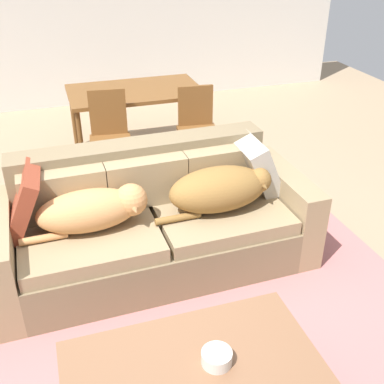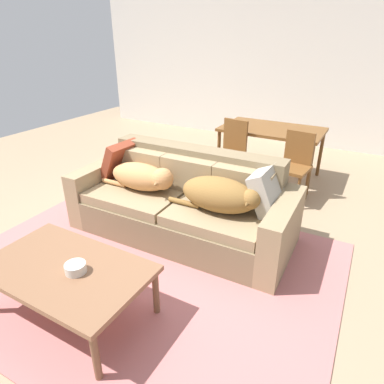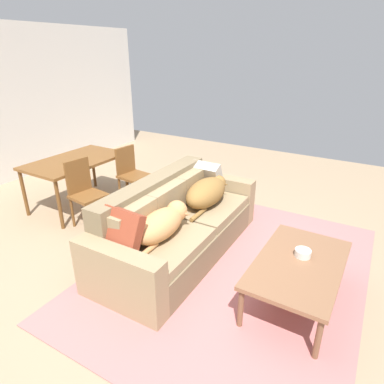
% 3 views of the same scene
% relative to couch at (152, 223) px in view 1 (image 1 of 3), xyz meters
% --- Properties ---
extents(ground_plane, '(10.00, 10.00, 0.00)m').
position_rel_couch_xyz_m(ground_plane, '(-0.18, -0.06, -0.33)').
color(ground_plane, tan).
extents(back_partition, '(8.00, 0.12, 2.70)m').
position_rel_couch_xyz_m(back_partition, '(-0.18, 3.94, 1.02)').
color(back_partition, silver).
rests_on(back_partition, ground).
extents(area_rug, '(3.47, 2.72, 0.01)m').
position_rel_couch_xyz_m(area_rug, '(0.00, -0.75, -0.33)').
color(area_rug, '#BD6D6B').
rests_on(area_rug, ground).
extents(couch, '(2.35, 1.02, 0.88)m').
position_rel_couch_xyz_m(couch, '(0.00, 0.00, 0.00)').
color(couch, '#7A684B').
rests_on(couch, ground).
extents(dog_on_left_cushion, '(0.88, 0.35, 0.30)m').
position_rel_couch_xyz_m(dog_on_left_cushion, '(-0.42, -0.12, 0.27)').
color(dog_on_left_cushion, tan).
rests_on(dog_on_left_cushion, couch).
extents(dog_on_right_cushion, '(0.91, 0.40, 0.32)m').
position_rel_couch_xyz_m(dog_on_right_cushion, '(0.49, -0.14, 0.29)').
color(dog_on_right_cushion, olive).
rests_on(dog_on_right_cushion, couch).
extents(throw_pillow_by_left_arm, '(0.30, 0.47, 0.45)m').
position_rel_couch_xyz_m(throw_pillow_by_left_arm, '(-0.87, 0.04, 0.33)').
color(throw_pillow_by_left_arm, brown).
rests_on(throw_pillow_by_left_arm, couch).
extents(throw_pillow_by_right_arm, '(0.32, 0.43, 0.45)m').
position_rel_couch_xyz_m(throw_pillow_by_right_arm, '(0.87, 0.08, 0.32)').
color(throw_pillow_by_right_arm, '#B0A99C').
rests_on(throw_pillow_by_right_arm, couch).
extents(coffee_table, '(1.24, 0.74, 0.44)m').
position_rel_couch_xyz_m(coffee_table, '(-0.14, -1.46, 0.07)').
color(coffee_table, brown).
rests_on(coffee_table, ground).
extents(bowl_on_coffee_table, '(0.15, 0.15, 0.07)m').
position_rel_couch_xyz_m(bowl_on_coffee_table, '(-0.03, -1.46, 0.15)').
color(bowl_on_coffee_table, silver).
rests_on(bowl_on_coffee_table, coffee_table).
extents(dining_table, '(1.42, 0.86, 0.74)m').
position_rel_couch_xyz_m(dining_table, '(0.31, 2.00, 0.34)').
color(dining_table, brown).
rests_on(dining_table, ground).
extents(dining_chair_near_left, '(0.45, 0.45, 0.92)m').
position_rel_couch_xyz_m(dining_chair_near_left, '(-0.08, 1.42, 0.18)').
color(dining_chair_near_left, brown).
rests_on(dining_chair_near_left, ground).
extents(dining_chair_near_right, '(0.44, 0.44, 0.88)m').
position_rel_couch_xyz_m(dining_chair_near_right, '(0.82, 1.37, 0.17)').
color(dining_chair_near_right, brown).
rests_on(dining_chair_near_right, ground).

